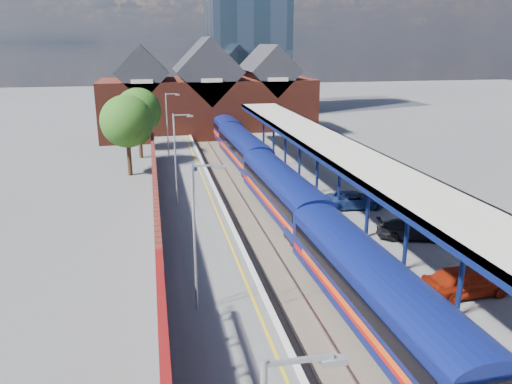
{
  "coord_description": "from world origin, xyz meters",
  "views": [
    {
      "loc": [
        -8.06,
        -14.82,
        12.95
      ],
      "look_at": [
        -0.98,
        18.98,
        2.6
      ],
      "focal_mm": 35.0,
      "sensor_mm": 36.0,
      "label": 1
    }
  ],
  "objects_px": {
    "parked_car_blue": "(355,200)",
    "lamp_post_d": "(168,122)",
    "lamp_post_b": "(197,230)",
    "parked_car_dark": "(411,229)",
    "parked_car_red": "(467,281)",
    "platform_sign": "(194,176)",
    "parked_car_silver": "(487,271)",
    "train": "(260,165)",
    "lamp_post_c": "(177,154)"
  },
  "relations": [
    {
      "from": "parked_car_red",
      "to": "parked_car_silver",
      "type": "bearing_deg",
      "value": -63.54
    },
    {
      "from": "train",
      "to": "parked_car_dark",
      "type": "height_order",
      "value": "train"
    },
    {
      "from": "train",
      "to": "platform_sign",
      "type": "bearing_deg",
      "value": -141.58
    },
    {
      "from": "parked_car_red",
      "to": "platform_sign",
      "type": "bearing_deg",
      "value": 29.42
    },
    {
      "from": "train",
      "to": "lamp_post_d",
      "type": "xyz_separation_m",
      "value": [
        -7.86,
        8.85,
        2.87
      ]
    },
    {
      "from": "lamp_post_b",
      "to": "lamp_post_c",
      "type": "bearing_deg",
      "value": 90.0
    },
    {
      "from": "lamp_post_d",
      "to": "parked_car_blue",
      "type": "bearing_deg",
      "value": -56.29
    },
    {
      "from": "lamp_post_b",
      "to": "lamp_post_c",
      "type": "distance_m",
      "value": 16.0
    },
    {
      "from": "parked_car_red",
      "to": "parked_car_dark",
      "type": "bearing_deg",
      "value": -9.38
    },
    {
      "from": "platform_sign",
      "to": "parked_car_dark",
      "type": "height_order",
      "value": "platform_sign"
    },
    {
      "from": "lamp_post_c",
      "to": "platform_sign",
      "type": "xyz_separation_m",
      "value": [
        1.36,
        2.0,
        -2.3
      ]
    },
    {
      "from": "lamp_post_d",
      "to": "parked_car_red",
      "type": "xyz_separation_m",
      "value": [
        13.0,
        -33.2,
        -3.25
      ]
    },
    {
      "from": "platform_sign",
      "to": "parked_car_blue",
      "type": "bearing_deg",
      "value": -24.85
    },
    {
      "from": "parked_car_silver",
      "to": "platform_sign",
      "type": "bearing_deg",
      "value": 30.14
    },
    {
      "from": "lamp_post_c",
      "to": "parked_car_silver",
      "type": "distance_m",
      "value": 22.24
    },
    {
      "from": "lamp_post_b",
      "to": "parked_car_silver",
      "type": "distance_m",
      "value": 15.23
    },
    {
      "from": "lamp_post_b",
      "to": "lamp_post_d",
      "type": "height_order",
      "value": "same"
    },
    {
      "from": "lamp_post_d",
      "to": "parked_car_red",
      "type": "bearing_deg",
      "value": -68.62
    },
    {
      "from": "lamp_post_d",
      "to": "parked_car_blue",
      "type": "xyz_separation_m",
      "value": [
        12.91,
        -19.35,
        -3.36
      ]
    },
    {
      "from": "lamp_post_d",
      "to": "parked_car_dark",
      "type": "bearing_deg",
      "value": -61.65
    },
    {
      "from": "train",
      "to": "parked_car_blue",
      "type": "height_order",
      "value": "train"
    },
    {
      "from": "train",
      "to": "parked_car_dark",
      "type": "relative_size",
      "value": 15.71
    },
    {
      "from": "lamp_post_d",
      "to": "parked_car_silver",
      "type": "relative_size",
      "value": 1.87
    },
    {
      "from": "lamp_post_b",
      "to": "parked_car_dark",
      "type": "relative_size",
      "value": 1.67
    },
    {
      "from": "lamp_post_c",
      "to": "parked_car_red",
      "type": "xyz_separation_m",
      "value": [
        13.0,
        -17.2,
        -3.25
      ]
    },
    {
      "from": "parked_car_red",
      "to": "parked_car_dark",
      "type": "height_order",
      "value": "parked_car_red"
    },
    {
      "from": "parked_car_blue",
      "to": "lamp_post_d",
      "type": "bearing_deg",
      "value": 39.46
    },
    {
      "from": "train",
      "to": "lamp_post_b",
      "type": "distance_m",
      "value": 24.61
    },
    {
      "from": "train",
      "to": "lamp_post_d",
      "type": "height_order",
      "value": "lamp_post_d"
    },
    {
      "from": "lamp_post_b",
      "to": "parked_car_silver",
      "type": "height_order",
      "value": "lamp_post_b"
    },
    {
      "from": "lamp_post_b",
      "to": "platform_sign",
      "type": "relative_size",
      "value": 2.8
    },
    {
      "from": "lamp_post_d",
      "to": "lamp_post_b",
      "type": "bearing_deg",
      "value": -90.0
    },
    {
      "from": "lamp_post_b",
      "to": "lamp_post_d",
      "type": "xyz_separation_m",
      "value": [
        0.0,
        32.0,
        0.0
      ]
    },
    {
      "from": "lamp_post_b",
      "to": "parked_car_dark",
      "type": "distance_m",
      "value": 15.62
    },
    {
      "from": "lamp_post_c",
      "to": "lamp_post_d",
      "type": "xyz_separation_m",
      "value": [
        0.0,
        16.0,
        0.0
      ]
    },
    {
      "from": "lamp_post_b",
      "to": "parked_car_red",
      "type": "bearing_deg",
      "value": -5.28
    },
    {
      "from": "parked_car_silver",
      "to": "parked_car_blue",
      "type": "xyz_separation_m",
      "value": [
        -1.94,
        12.86,
        0.01
      ]
    },
    {
      "from": "lamp_post_d",
      "to": "parked_car_blue",
      "type": "relative_size",
      "value": 1.55
    },
    {
      "from": "lamp_post_c",
      "to": "parked_car_red",
      "type": "distance_m",
      "value": 21.81
    },
    {
      "from": "lamp_post_b",
      "to": "lamp_post_d",
      "type": "bearing_deg",
      "value": 90.0
    },
    {
      "from": "train",
      "to": "parked_car_blue",
      "type": "relative_size",
      "value": 14.59
    },
    {
      "from": "lamp_post_c",
      "to": "platform_sign",
      "type": "height_order",
      "value": "lamp_post_c"
    },
    {
      "from": "lamp_post_c",
      "to": "platform_sign",
      "type": "relative_size",
      "value": 2.8
    },
    {
      "from": "train",
      "to": "lamp_post_d",
      "type": "bearing_deg",
      "value": 131.59
    },
    {
      "from": "platform_sign",
      "to": "parked_car_red",
      "type": "relative_size",
      "value": 0.57
    },
    {
      "from": "parked_car_red",
      "to": "parked_car_dark",
      "type": "xyz_separation_m",
      "value": [
        0.97,
        7.31,
        -0.13
      ]
    },
    {
      "from": "lamp_post_d",
      "to": "parked_car_dark",
      "type": "relative_size",
      "value": 1.67
    },
    {
      "from": "lamp_post_d",
      "to": "platform_sign",
      "type": "distance_m",
      "value": 14.25
    },
    {
      "from": "lamp_post_d",
      "to": "train",
      "type": "bearing_deg",
      "value": -48.41
    },
    {
      "from": "parked_car_silver",
      "to": "parked_car_blue",
      "type": "bearing_deg",
      "value": 2.18
    }
  ]
}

